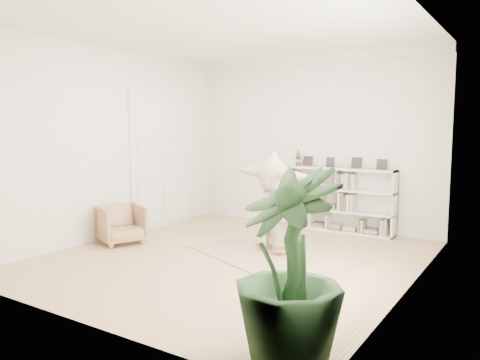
{
  "coord_description": "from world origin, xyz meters",
  "views": [
    {
      "loc": [
        4.11,
        -6.15,
        2.1
      ],
      "look_at": [
        -0.12,
        0.4,
        1.23
      ],
      "focal_mm": 35.0,
      "sensor_mm": 36.0,
      "label": 1
    }
  ],
  "objects_px": {
    "armchair": "(121,224)",
    "person": "(275,198)",
    "bookshelf": "(340,201)",
    "rocker_board": "(275,249)",
    "houseplant": "(289,267)"
  },
  "relations": [
    {
      "from": "bookshelf",
      "to": "rocker_board",
      "type": "height_order",
      "value": "bookshelf"
    },
    {
      "from": "bookshelf",
      "to": "houseplant",
      "type": "relative_size",
      "value": 1.25
    },
    {
      "from": "bookshelf",
      "to": "rocker_board",
      "type": "bearing_deg",
      "value": -97.98
    },
    {
      "from": "houseplant",
      "to": "bookshelf",
      "type": "bearing_deg",
      "value": 106.17
    },
    {
      "from": "person",
      "to": "houseplant",
      "type": "distance_m",
      "value": 3.68
    },
    {
      "from": "armchair",
      "to": "person",
      "type": "relative_size",
      "value": 0.39
    },
    {
      "from": "houseplant",
      "to": "person",
      "type": "bearing_deg",
      "value": 120.4
    },
    {
      "from": "armchair",
      "to": "houseplant",
      "type": "xyz_separation_m",
      "value": [
        4.56,
        -2.27,
        0.53
      ]
    },
    {
      "from": "bookshelf",
      "to": "person",
      "type": "xyz_separation_m",
      "value": [
        -0.31,
        -2.19,
        0.3
      ]
    },
    {
      "from": "rocker_board",
      "to": "houseplant",
      "type": "xyz_separation_m",
      "value": [
        1.86,
        -3.18,
        0.81
      ]
    },
    {
      "from": "person",
      "to": "houseplant",
      "type": "height_order",
      "value": "houseplant"
    },
    {
      "from": "bookshelf",
      "to": "rocker_board",
      "type": "relative_size",
      "value": 3.84
    },
    {
      "from": "rocker_board",
      "to": "person",
      "type": "relative_size",
      "value": 0.29
    },
    {
      "from": "rocker_board",
      "to": "houseplant",
      "type": "height_order",
      "value": "houseplant"
    },
    {
      "from": "armchair",
      "to": "rocker_board",
      "type": "distance_m",
      "value": 2.86
    }
  ]
}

